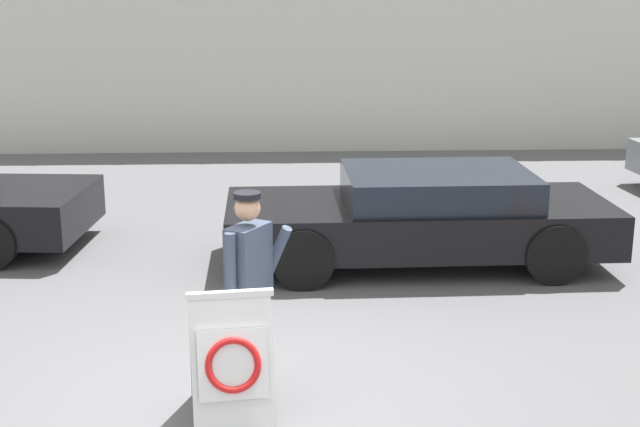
{
  "coord_description": "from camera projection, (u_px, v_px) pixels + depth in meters",
  "views": [
    {
      "loc": [
        0.41,
        -6.78,
        3.38
      ],
      "look_at": [
        0.76,
        1.25,
        1.26
      ],
      "focal_mm": 50.0,
      "sensor_mm": 36.0,
      "label": 1
    }
  ],
  "objects": [
    {
      "name": "perimeter_wall",
      "position": [
        260.0,
        68.0,
        17.74
      ],
      "size": [
        36.0,
        0.3,
        3.78
      ],
      "color": "silver",
      "rests_on": "ground_plane"
    },
    {
      "name": "ground_plane",
      "position": [
        235.0,
        400.0,
        7.39
      ],
      "size": [
        90.0,
        90.0,
        0.0
      ],
      "primitive_type": "plane",
      "color": "#5B5B5E"
    },
    {
      "name": "parked_car_rear_sedan",
      "position": [
        422.0,
        215.0,
        10.82
      ],
      "size": [
        4.66,
        2.01,
        1.15
      ],
      "rotation": [
        0.0,
        0.0,
        3.16
      ],
      "color": "black",
      "rests_on": "ground_plane"
    },
    {
      "name": "security_guard",
      "position": [
        249.0,
        280.0,
        7.47
      ],
      "size": [
        0.59,
        0.55,
        1.69
      ],
      "rotation": [
        0.0,
        0.0,
        1.01
      ],
      "color": "#514C42",
      "rests_on": "ground_plane"
    },
    {
      "name": "barricade_sign",
      "position": [
        232.0,
        356.0,
        6.98
      ],
      "size": [
        0.72,
        0.81,
        1.05
      ],
      "rotation": [
        0.0,
        0.0,
        0.12
      ],
      "color": "white",
      "rests_on": "ground_plane"
    }
  ]
}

